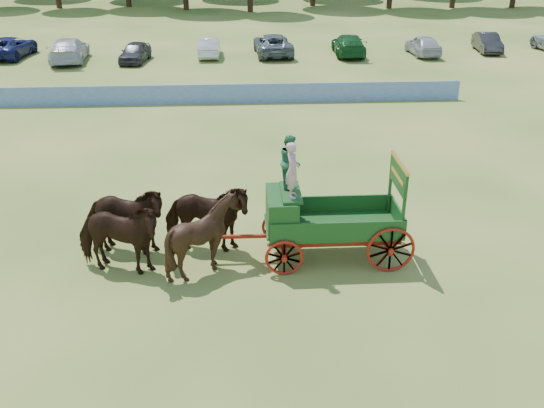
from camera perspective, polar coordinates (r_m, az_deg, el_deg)
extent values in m
plane|color=#AB9E4D|center=(16.94, -1.90, -7.33)|extent=(160.00, 160.00, 0.00)
imported|color=black|center=(17.33, -14.31, -3.11)|extent=(2.85, 1.80, 2.23)
imported|color=black|center=(18.29, -13.74, -1.48)|extent=(2.82, 1.69, 2.23)
imported|color=black|center=(17.02, -6.35, -2.96)|extent=(2.21, 2.01, 2.23)
imported|color=black|center=(18.00, -6.21, -1.31)|extent=(2.79, 1.58, 2.23)
cube|color=#9E1F0F|center=(17.76, 0.92, -3.40)|extent=(0.12, 2.00, 0.12)
cube|color=#9E1F0F|center=(18.22, 10.38, -3.07)|extent=(0.12, 2.00, 0.12)
cube|color=#9E1F0F|center=(17.40, 6.00, -3.76)|extent=(3.80, 0.10, 0.12)
cube|color=#9E1F0F|center=(18.35, 5.47, -2.10)|extent=(3.80, 0.10, 0.12)
cube|color=#9E1F0F|center=(17.65, -2.00, -3.06)|extent=(2.80, 0.09, 0.09)
cube|color=#1A4E1E|center=(17.74, 5.77, -2.11)|extent=(3.80, 1.80, 0.10)
cube|color=#1A4E1E|center=(16.84, 6.26, -2.58)|extent=(3.80, 0.06, 0.55)
cube|color=#1A4E1E|center=(18.39, 5.39, -0.02)|extent=(3.80, 0.06, 0.55)
cube|color=#1A4E1E|center=(17.99, 11.73, -1.07)|extent=(0.06, 1.80, 0.55)
cube|color=#1A4E1E|center=(17.33, 0.94, -0.64)|extent=(0.85, 1.70, 1.05)
cube|color=#1A4E1E|center=(17.11, 1.79, 1.09)|extent=(0.55, 1.50, 0.08)
cube|color=#1A4E1E|center=(17.39, -0.32, -1.27)|extent=(0.10, 1.60, 0.65)
cube|color=#1A4E1E|center=(17.54, 0.27, -2.13)|extent=(0.55, 1.60, 0.06)
cube|color=#1A4E1E|center=(17.00, 12.31, -0.30)|extent=(0.08, 0.08, 1.80)
cube|color=#1A4E1E|center=(18.40, 11.06, 1.84)|extent=(0.08, 0.08, 1.80)
cube|color=#1A4E1E|center=(17.46, 11.83, 2.60)|extent=(0.07, 1.75, 0.75)
cube|color=gold|center=(17.32, 11.95, 3.82)|extent=(0.08, 1.80, 0.09)
cube|color=gold|center=(17.45, 11.71, 2.60)|extent=(0.02, 1.30, 0.12)
torus|color=#9E1F0F|center=(16.96, 1.15, -5.09)|extent=(1.09, 0.09, 1.09)
torus|color=#9E1F0F|center=(18.62, 0.70, -2.13)|extent=(1.09, 0.09, 1.09)
torus|color=#9E1F0F|center=(17.36, 11.10, -4.27)|extent=(1.39, 0.09, 1.39)
torus|color=#9E1F0F|center=(18.99, 9.77, -1.45)|extent=(1.39, 0.09, 1.39)
imported|color=#CE9DA6|center=(16.46, 1.93, 3.23)|extent=(0.38, 0.58, 1.58)
imported|color=#276842|center=(17.12, 1.72, 4.04)|extent=(0.58, 0.75, 1.53)
cube|color=#1C4398|center=(33.40, -4.59, 10.29)|extent=(26.00, 0.08, 1.05)
imported|color=navy|center=(48.85, -23.40, 13.41)|extent=(2.88, 5.45, 1.46)
imported|color=silver|center=(45.94, -18.57, 13.60)|extent=(2.72, 5.71, 1.61)
imported|color=#333338|center=(44.54, -12.77, 13.77)|extent=(2.09, 4.15, 1.36)
imported|color=silver|center=(45.46, -5.94, 14.47)|extent=(1.49, 4.16, 1.37)
imported|color=slate|center=(45.81, 0.09, 14.78)|extent=(2.83, 5.62, 1.52)
imported|color=#144C1E|center=(46.14, 7.22, 14.65)|extent=(2.30, 5.24, 1.50)
imported|color=#B2B2B7|center=(47.08, 14.04, 14.30)|extent=(1.88, 4.34, 1.46)
imported|color=#262628|center=(49.71, 19.61, 14.12)|extent=(1.92, 4.29, 1.37)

